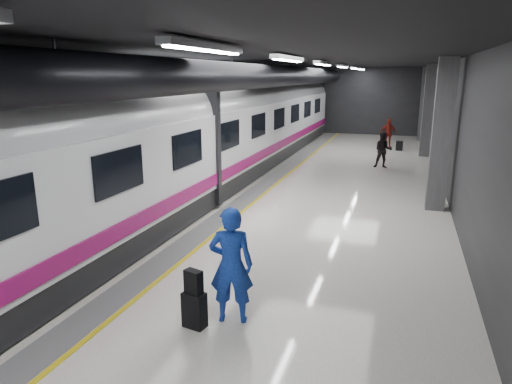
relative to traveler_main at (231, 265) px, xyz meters
The scene contains 9 objects.
ground 6.27m from the traveler_main, 99.19° to the left, with size 40.00×40.00×0.00m, color silver.
platform_hall 7.62m from the traveler_main, 100.23° to the left, with size 10.02×40.02×4.51m.
train 7.51m from the traveler_main, 124.72° to the left, with size 3.05×38.00×4.05m.
traveler_main is the anchor object (origin of this frame).
suitcase_main 0.93m from the traveler_main, 142.76° to the right, with size 0.37×0.23×0.60m, color black.
shoulder_bag 0.66m from the traveler_main, 142.89° to the right, with size 0.29×0.16×0.39m, color black.
traveler_far_a 14.31m from the traveler_main, 83.27° to the left, with size 0.77×0.60×1.59m, color black.
traveler_far_b 20.40m from the traveler_main, 85.43° to the left, with size 0.95×0.40×1.63m, color maroon.
suitcase_far 19.62m from the traveler_main, 83.27° to the left, with size 0.35×0.23×0.51m, color black.
Camera 1 is at (3.51, -12.53, 3.98)m, focal length 32.00 mm.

